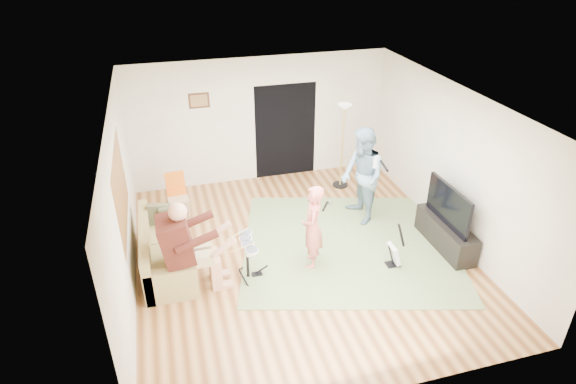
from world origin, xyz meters
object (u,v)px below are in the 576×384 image
(sofa, at_px, (163,253))
(guitar_spare, at_px, (394,254))
(dining_chair, at_px, (178,202))
(television, at_px, (449,205))
(drum_kit, at_px, (248,261))
(guitarist, at_px, (362,176))
(singer, at_px, (313,227))
(torchiere_lamp, at_px, (343,131))
(tv_cabinet, at_px, (446,234))

(sofa, relative_size, guitar_spare, 2.37)
(guitar_spare, relative_size, dining_chair, 0.92)
(guitar_spare, height_order, television, television)
(dining_chair, bearing_deg, drum_kit, -72.26)
(guitarist, bearing_deg, singer, -52.99)
(sofa, relative_size, dining_chair, 2.17)
(torchiere_lamp, relative_size, dining_chair, 2.07)
(guitar_spare, xyz_separation_m, dining_chair, (-3.30, 2.55, 0.08))
(guitar_spare, bearing_deg, guitarist, 89.28)
(guitarist, height_order, torchiere_lamp, guitarist)
(guitar_spare, distance_m, torchiere_lamp, 3.08)
(tv_cabinet, bearing_deg, drum_kit, 178.54)
(sofa, bearing_deg, torchiere_lamp, 26.25)
(dining_chair, xyz_separation_m, television, (4.37, -2.29, 0.53))
(sofa, height_order, guitarist, guitarist)
(guitar_spare, bearing_deg, torchiere_lamp, 86.71)
(torchiere_lamp, distance_m, tv_cabinet, 2.98)
(singer, relative_size, torchiere_lamp, 0.79)
(guitarist, bearing_deg, drum_kit, -67.27)
(drum_kit, bearing_deg, dining_chair, 112.62)
(sofa, distance_m, guitarist, 3.79)
(singer, relative_size, dining_chair, 1.63)
(dining_chair, xyz_separation_m, tv_cabinet, (4.42, -2.29, -0.07))
(sofa, distance_m, torchiere_lamp, 4.40)
(torchiere_lamp, bearing_deg, television, -71.24)
(torchiere_lamp, bearing_deg, sofa, -153.75)
(sofa, distance_m, tv_cabinet, 4.84)
(tv_cabinet, bearing_deg, singer, 176.61)
(singer, distance_m, guitar_spare, 1.45)
(guitarist, relative_size, torchiere_lamp, 1.00)
(guitarist, bearing_deg, tv_cabinet, 38.47)
(sofa, relative_size, drum_kit, 2.68)
(drum_kit, distance_m, guitarist, 2.74)
(guitar_spare, bearing_deg, singer, 162.75)
(sofa, distance_m, dining_chair, 1.59)
(singer, distance_m, tv_cabinet, 2.46)
(sofa, bearing_deg, television, -8.87)
(torchiere_lamp, distance_m, dining_chair, 3.61)
(drum_kit, distance_m, dining_chair, 2.38)
(guitar_spare, distance_m, tv_cabinet, 1.14)
(guitar_spare, xyz_separation_m, tv_cabinet, (1.11, 0.26, 0.02))
(drum_kit, height_order, torchiere_lamp, torchiere_lamp)
(singer, bearing_deg, torchiere_lamp, 168.85)
(singer, height_order, television, singer)
(guitar_spare, bearing_deg, dining_chair, 142.37)
(drum_kit, bearing_deg, singer, 2.79)
(drum_kit, xyz_separation_m, dining_chair, (-0.92, 2.20, 0.00))
(torchiere_lamp, distance_m, television, 2.81)
(singer, bearing_deg, guitarist, 149.16)
(guitar_spare, relative_size, tv_cabinet, 0.58)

